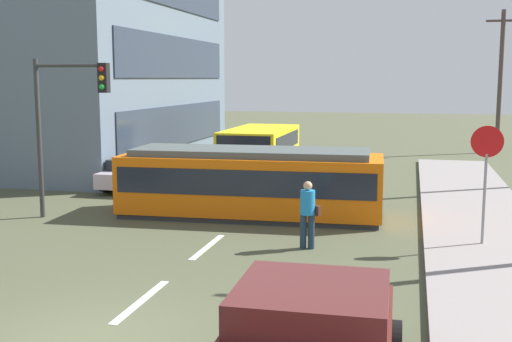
{
  "coord_description": "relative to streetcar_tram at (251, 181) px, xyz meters",
  "views": [
    {
      "loc": [
        4.81,
        -8.64,
        4.13
      ],
      "look_at": [
        0.46,
        9.19,
        1.47
      ],
      "focal_mm": 44.82,
      "sensor_mm": 36.0,
      "label": 1
    }
  ],
  "objects": [
    {
      "name": "ground_plane",
      "position": [
        -0.16,
        0.23,
        -1.06
      ],
      "size": [
        120.0,
        120.0,
        0.0
      ],
      "primitive_type": "plane",
      "color": "#4B4F37"
    },
    {
      "name": "sidewalk_curb_right",
      "position": [
        6.64,
        -3.77,
        -0.99
      ],
      "size": [
        3.2,
        36.0,
        0.14
      ],
      "primitive_type": "cube",
      "color": "gray",
      "rests_on": "ground"
    },
    {
      "name": "corner_building",
      "position": [
        -15.13,
        10.36,
        5.34
      ],
      "size": [
        17.94,
        15.71,
        12.8
      ],
      "color": "slate",
      "rests_on": "ground"
    },
    {
      "name": "lane_stripe_3",
      "position": [
        -0.16,
        6.0,
        -1.06
      ],
      "size": [
        0.16,
        2.4,
        0.01
      ],
      "primitive_type": "cube",
      "color": "silver",
      "rests_on": "ground"
    },
    {
      "name": "lane_stripe_2",
      "position": [
        -0.16,
        -3.77,
        -1.06
      ],
      "size": [
        0.16,
        2.4,
        0.01
      ],
      "primitive_type": "cube",
      "color": "silver",
      "rests_on": "ground"
    },
    {
      "name": "traffic_light_mast",
      "position": [
        -5.11,
        -1.65,
        2.22
      ],
      "size": [
        2.37,
        0.33,
        4.7
      ],
      "color": "#333333",
      "rests_on": "ground"
    },
    {
      "name": "streetcar_tram",
      "position": [
        0.0,
        0.0,
        0.0
      ],
      "size": [
        7.92,
        2.9,
        2.05
      ],
      "color": "orange",
      "rests_on": "ground"
    },
    {
      "name": "lane_stripe_1",
      "position": [
        -0.16,
        -7.77,
        -1.06
      ],
      "size": [
        0.16,
        2.4,
        0.01
      ],
      "primitive_type": "cube",
      "color": "silver",
      "rests_on": "ground"
    },
    {
      "name": "city_bus",
      "position": [
        -1.88,
        9.07,
        0.05
      ],
      "size": [
        2.57,
        5.77,
        1.94
      ],
      "color": "yellow",
      "rests_on": "ground"
    },
    {
      "name": "stop_sign",
      "position": [
        6.42,
        -2.34,
        1.13
      ],
      "size": [
        0.76,
        0.07,
        2.88
      ],
      "color": "gray",
      "rests_on": "sidewalk_curb_right"
    },
    {
      "name": "parked_sedan_mid",
      "position": [
        -5.29,
        3.96,
        -0.44
      ],
      "size": [
        2.05,
        4.38,
        1.19
      ],
      "color": "#C4B3C1",
      "rests_on": "ground"
    },
    {
      "name": "utility_pole_far",
      "position": [
        9.34,
        19.54,
        3.05
      ],
      "size": [
        1.8,
        0.24,
        7.87
      ],
      "color": "#4B3B38",
      "rests_on": "ground"
    },
    {
      "name": "pedestrian_crossing",
      "position": [
        2.27,
        -3.31,
        -0.12
      ],
      "size": [
        0.51,
        0.36,
        1.67
      ],
      "color": "#1C3043",
      "rests_on": "ground"
    },
    {
      "name": "lane_stripe_4",
      "position": [
        -0.16,
        12.0,
        -1.06
      ],
      "size": [
        0.16,
        2.4,
        0.01
      ],
      "primitive_type": "cube",
      "color": "silver",
      "rests_on": "ground"
    }
  ]
}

